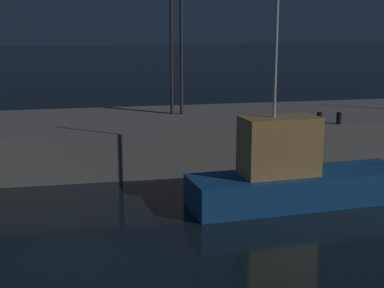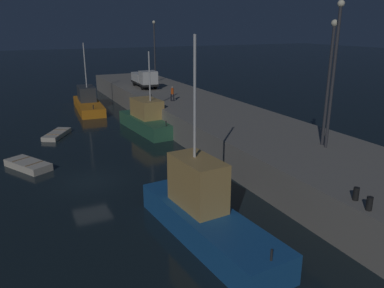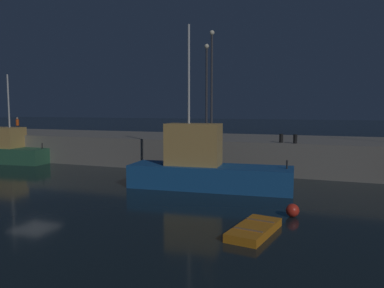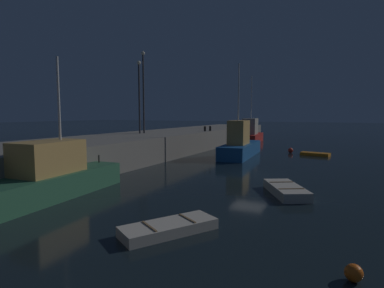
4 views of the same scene
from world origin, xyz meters
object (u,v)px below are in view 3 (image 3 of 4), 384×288
Objects in this scene: mooring_buoy_mid at (293,210)px; lamp_post_central at (212,76)px; fishing_boat_white at (4,149)px; bollard_central at (295,139)px; dockworker at (17,124)px; lamp_post_east at (207,83)px; dinghy_red_small at (254,230)px; bollard_east at (281,138)px; fishing_trawler_red at (205,168)px.

lamp_post_central reaches higher than mooring_buoy_mid.
fishing_boat_white reaches higher than bollard_central.
lamp_post_east is at bearing 9.09° from dockworker.
mooring_buoy_mid is (1.17, 2.89, 0.14)m from dinghy_red_small.
mooring_buoy_mid is at bearing 67.87° from dinghy_red_small.
bollard_east is at bearing -4.01° from dockworker.
fishing_trawler_red is 24.15m from dockworker.
dockworker is at bearing 156.50° from mooring_buoy_mid.
fishing_boat_white is at bearing -159.27° from lamp_post_east.
fishing_trawler_red is 21.39m from fishing_boat_white.
fishing_boat_white reaches higher than dinghy_red_small.
lamp_post_central reaches higher than bollard_central.
fishing_boat_white is at bearing 161.64° from mooring_buoy_mid.
fishing_boat_white is 1.11× the size of lamp_post_east.
bollard_east is at bearing 163.55° from bollard_central.
fishing_boat_white is 24.86m from bollard_east.
fishing_trawler_red is 15.80× the size of bollard_central.
dockworker is (-28.41, 12.35, 3.04)m from mooring_buoy_mid.
dockworker is (-1.80, 3.52, 2.18)m from fishing_boat_white.
bollard_central is at bearing 3.02° from fishing_boat_white.
fishing_trawler_red is 12.90m from lamp_post_central.
dinghy_red_small is 21.20m from lamp_post_east.
dockworker is (-19.77, -2.87, -4.48)m from lamp_post_central.
lamp_post_central is (-7.46, 18.11, 7.65)m from dinghy_red_small.
dockworker is (-22.74, 7.85, 2.06)m from fishing_trawler_red.
fishing_boat_white is 28.05m from mooring_buoy_mid.
mooring_buoy_mid is 10.93m from bollard_east.
lamp_post_central is at bearing 119.57° from mooring_buoy_mid.
fishing_boat_white is 20.20m from lamp_post_central.
bollard_east is at bearing -33.96° from lamp_post_east.
lamp_post_east is 19.85m from dockworker.
fishing_trawler_red is at bearing 121.32° from dinghy_red_small.
bollard_central is 1.01× the size of bollard_east.
lamp_post_east is 10.82m from bollard_central.
mooring_buoy_mid is at bearing -18.36° from fishing_boat_white.
bollard_central reaches higher than mooring_buoy_mid.
fishing_trawler_red reaches higher than fishing_boat_white.
dinghy_red_small is 5.02× the size of bollard_central.
fishing_trawler_red is at bearing -11.69° from fishing_boat_white.
lamp_post_central is 9.70m from bollard_east.
bollard_east is (24.76, 1.66, 1.59)m from fishing_boat_white.
lamp_post_central reaches higher than dinghy_red_small.
fishing_boat_white reaches higher than mooring_buoy_mid.
bollard_east is (-0.68, 13.37, 2.59)m from dinghy_red_small.
mooring_buoy_mid is 19.25m from lamp_post_east.
fishing_boat_white is at bearing -176.98° from bollard_central.
dockworker reaches higher than bollard_central.
lamp_post_east is 5.20× the size of dockworker.
dockworker is at bearing 175.52° from bollard_central.
fishing_trawler_red is 8.72m from dinghy_red_small.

